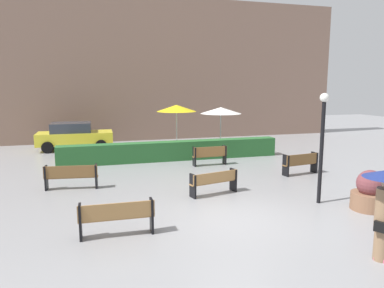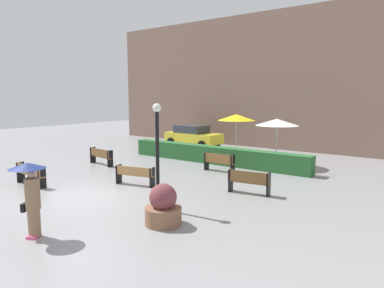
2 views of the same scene
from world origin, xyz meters
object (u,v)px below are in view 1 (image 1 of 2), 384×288
(bench_back_row, at_px, (210,154))
(bench_far_left, at_px, (71,175))
(lamp_post, at_px, (322,136))
(patio_umbrella_yellow, at_px, (177,108))
(bench_mid_center, at_px, (214,181))
(planter_pot, at_px, (370,193))
(parked_car, at_px, (74,136))
(patio_umbrella_white, at_px, (221,111))
(bench_far_right, at_px, (301,162))
(bench_near_left, at_px, (117,216))

(bench_back_row, relative_size, bench_far_left, 0.87)
(lamp_post, xyz_separation_m, patio_umbrella_yellow, (-2.39, 9.26, 0.33))
(lamp_post, bearing_deg, bench_far_left, 153.59)
(bench_mid_center, relative_size, planter_pot, 1.48)
(parked_car, bearing_deg, patio_umbrella_white, -21.82)
(bench_far_left, distance_m, parked_car, 8.56)
(bench_far_right, bearing_deg, parked_car, 136.16)
(bench_far_left, relative_size, patio_umbrella_yellow, 0.70)
(bench_near_left, xyz_separation_m, parked_car, (-1.38, 13.20, 0.29))
(bench_far_right, relative_size, patio_umbrella_yellow, 0.62)
(lamp_post, distance_m, patio_umbrella_white, 9.19)
(bench_far_right, bearing_deg, patio_umbrella_yellow, 123.84)
(parked_car, bearing_deg, patio_umbrella_yellow, -29.79)
(bench_mid_center, bearing_deg, bench_near_left, -142.89)
(patio_umbrella_yellow, xyz_separation_m, patio_umbrella_white, (2.48, -0.07, -0.16))
(planter_pot, distance_m, lamp_post, 2.18)
(bench_mid_center, xyz_separation_m, bench_back_row, (1.34, 4.40, 0.04))
(bench_mid_center, relative_size, bench_back_row, 1.10)
(bench_far_right, relative_size, planter_pot, 1.37)
(bench_far_right, height_order, bench_far_left, bench_far_right)
(bench_far_left, xyz_separation_m, parked_car, (-0.14, 8.55, 0.30))
(planter_pot, relative_size, patio_umbrella_yellow, 0.45)
(bench_far_right, relative_size, lamp_post, 0.48)
(patio_umbrella_yellow, bearing_deg, patio_umbrella_white, -1.66)
(bench_far_left, height_order, patio_umbrella_white, patio_umbrella_white)
(patio_umbrella_white, distance_m, parked_car, 8.58)
(bench_near_left, relative_size, bench_far_left, 0.99)
(bench_far_right, bearing_deg, bench_back_row, 138.52)
(planter_pot, bearing_deg, bench_mid_center, 145.70)
(planter_pot, xyz_separation_m, patio_umbrella_yellow, (-3.46, 10.22, 1.97))
(parked_car, bearing_deg, lamp_post, -57.84)
(bench_mid_center, bearing_deg, patio_umbrella_yellow, 86.12)
(bench_back_row, distance_m, patio_umbrella_yellow, 3.78)
(planter_pot, bearing_deg, bench_back_row, 110.33)
(bench_mid_center, distance_m, patio_umbrella_yellow, 7.79)
(bench_back_row, bearing_deg, bench_far_left, -158.65)
(patio_umbrella_yellow, bearing_deg, bench_back_row, -75.06)
(bench_back_row, bearing_deg, patio_umbrella_yellow, 104.94)
(patio_umbrella_yellow, bearing_deg, bench_near_left, -111.43)
(lamp_post, bearing_deg, bench_back_row, 104.24)
(patio_umbrella_yellow, bearing_deg, bench_mid_center, -93.88)
(lamp_post, bearing_deg, patio_umbrella_yellow, 104.47)
(bench_back_row, distance_m, planter_pot, 7.58)
(bench_far_right, distance_m, planter_pot, 4.40)
(bench_near_left, height_order, patio_umbrella_yellow, patio_umbrella_yellow)
(bench_back_row, relative_size, bench_far_right, 0.98)
(bench_far_right, bearing_deg, lamp_post, -114.01)
(bench_far_left, height_order, lamp_post, lamp_post)
(patio_umbrella_white, bearing_deg, bench_near_left, -122.71)
(bench_back_row, height_order, patio_umbrella_white, patio_umbrella_white)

